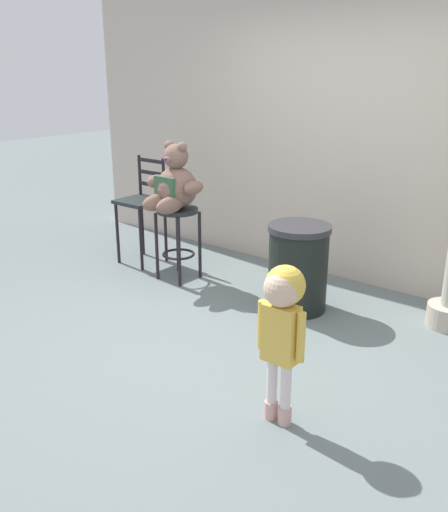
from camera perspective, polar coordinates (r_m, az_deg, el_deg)
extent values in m
plane|color=slate|center=(4.22, -0.27, -8.75)|extent=(24.00, 24.00, 0.00)
cube|color=beige|center=(5.38, 13.10, 14.76)|extent=(6.48, 0.30, 3.22)
cylinder|color=#202728|center=(5.22, -4.83, 4.72)|extent=(0.39, 0.39, 0.04)
cylinder|color=black|center=(5.32, -6.95, 0.98)|extent=(0.03, 0.03, 0.66)
cylinder|color=black|center=(5.13, -4.65, 0.35)|extent=(0.03, 0.03, 0.66)
cylinder|color=black|center=(5.52, -4.80, 1.71)|extent=(0.03, 0.03, 0.66)
cylinder|color=black|center=(5.33, -2.51, 1.13)|extent=(0.03, 0.03, 0.66)
torus|color=black|center=(5.35, -4.70, 0.19)|extent=(0.32, 0.32, 0.02)
sphere|color=#7C5C4E|center=(5.18, -4.90, 7.01)|extent=(0.39, 0.39, 0.39)
cube|color=#2F573A|center=(5.06, -6.14, 6.81)|extent=(0.24, 0.03, 0.23)
sphere|color=#7C5C4E|center=(5.12, -4.99, 10.19)|extent=(0.23, 0.23, 0.23)
ellipsoid|color=#804F59|center=(5.06, -5.75, 9.89)|extent=(0.10, 0.07, 0.07)
sphere|color=black|center=(5.04, -5.96, 9.87)|extent=(0.03, 0.03, 0.03)
sphere|color=#7C5C4E|center=(5.17, -5.67, 11.26)|extent=(0.09, 0.09, 0.09)
sphere|color=#7C5C4E|center=(5.06, -4.35, 11.13)|extent=(0.09, 0.09, 0.09)
ellipsoid|color=#7C5C4E|center=(5.31, -6.98, 7.67)|extent=(0.14, 0.22, 0.12)
ellipsoid|color=#7C5C4E|center=(4.99, -3.17, 7.06)|extent=(0.14, 0.22, 0.12)
ellipsoid|color=#7C5C4E|center=(5.13, -6.98, 5.51)|extent=(0.13, 0.33, 0.15)
ellipsoid|color=#7C5C4E|center=(5.01, -5.58, 5.23)|extent=(0.13, 0.33, 0.15)
cylinder|color=#CE9B91|center=(3.38, 4.88, -15.48)|extent=(0.08, 0.08, 0.11)
cylinder|color=silver|center=(3.27, 4.97, -12.61)|extent=(0.06, 0.06, 0.29)
cylinder|color=#CE9B91|center=(3.34, 6.27, -16.02)|extent=(0.08, 0.08, 0.11)
cylinder|color=silver|center=(3.23, 6.40, -13.13)|extent=(0.06, 0.06, 0.29)
cube|color=gold|center=(3.10, 5.87, -7.95)|extent=(0.20, 0.11, 0.34)
cylinder|color=gold|center=(3.15, 3.93, -7.04)|extent=(0.05, 0.05, 0.29)
cylinder|color=gold|center=(3.03, 7.92, -8.31)|extent=(0.05, 0.05, 0.29)
sphere|color=#D8B293|center=(2.99, 6.04, -3.35)|extent=(0.21, 0.21, 0.21)
sphere|color=gold|center=(3.00, 6.32, -3.02)|extent=(0.22, 0.22, 0.22)
cylinder|color=black|center=(4.67, 7.62, -1.49)|extent=(0.49, 0.49, 0.69)
cylinder|color=#2D2D33|center=(4.55, 7.82, 2.88)|extent=(0.52, 0.52, 0.05)
cylinder|color=#B5A897|center=(4.76, 22.10, -5.69)|extent=(0.33, 0.33, 0.18)
cube|color=#202728|center=(5.74, -8.65, 5.61)|extent=(0.41, 0.41, 0.03)
cylinder|color=black|center=(5.84, -10.92, 2.29)|extent=(0.03, 0.03, 0.64)
cylinder|color=black|center=(5.59, -8.56, 1.66)|extent=(0.03, 0.03, 0.64)
cylinder|color=black|center=(6.06, -8.42, 3.05)|extent=(0.03, 0.03, 0.64)
cylinder|color=black|center=(5.82, -6.04, 2.48)|extent=(0.03, 0.03, 0.64)
cylinder|color=black|center=(5.94, -8.68, 8.27)|extent=(0.03, 0.03, 0.41)
cylinder|color=black|center=(5.69, -6.23, 7.91)|extent=(0.03, 0.03, 0.41)
cube|color=black|center=(5.83, -7.45, 7.29)|extent=(0.35, 0.02, 0.04)
cube|color=black|center=(5.80, -7.50, 8.50)|extent=(0.35, 0.02, 0.04)
cube|color=black|center=(5.78, -7.55, 9.71)|extent=(0.35, 0.02, 0.04)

